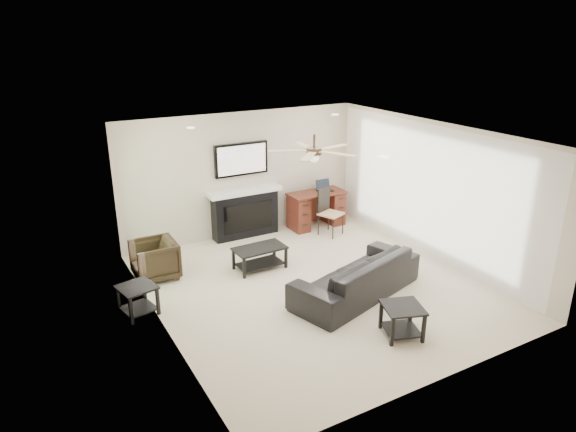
# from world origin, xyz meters

# --- Properties ---
(room_shell) EXTENTS (5.50, 5.54, 2.52)m
(room_shell) POSITION_xyz_m (0.19, 0.08, 1.68)
(room_shell) COLOR beige
(room_shell) RESTS_ON ground
(sofa) EXTENTS (2.46, 1.51, 0.67)m
(sofa) POSITION_xyz_m (0.43, -0.53, 0.34)
(sofa) COLOR black
(sofa) RESTS_ON ground
(armchair) EXTENTS (0.74, 0.72, 0.66)m
(armchair) POSITION_xyz_m (-2.17, 1.62, 0.33)
(armchair) COLOR black
(armchair) RESTS_ON ground
(coffee_table) EXTENTS (0.91, 0.53, 0.40)m
(coffee_table) POSITION_xyz_m (-0.47, 1.07, 0.20)
(coffee_table) COLOR black
(coffee_table) RESTS_ON ground
(end_table_near) EXTENTS (0.66, 0.66, 0.45)m
(end_table_near) POSITION_xyz_m (0.28, -1.78, 0.23)
(end_table_near) COLOR black
(end_table_near) RESTS_ON ground
(end_table_left) EXTENTS (0.59, 0.59, 0.45)m
(end_table_left) POSITION_xyz_m (-2.72, 0.57, 0.23)
(end_table_left) COLOR black
(end_table_left) RESTS_ON ground
(fireplace_unit) EXTENTS (1.52, 0.34, 1.91)m
(fireplace_unit) POSITION_xyz_m (-0.04, 2.58, 0.95)
(fireplace_unit) COLOR black
(fireplace_unit) RESTS_ON ground
(desk) EXTENTS (1.22, 0.56, 0.76)m
(desk) POSITION_xyz_m (1.51, 2.35, 0.38)
(desk) COLOR #401F10
(desk) RESTS_ON ground
(desk_chair) EXTENTS (0.55, 0.56, 0.97)m
(desk_chair) POSITION_xyz_m (1.51, 1.80, 0.48)
(desk_chair) COLOR black
(desk_chair) RESTS_ON ground
(laptop) EXTENTS (0.33, 0.24, 0.23)m
(laptop) POSITION_xyz_m (1.71, 2.33, 0.88)
(laptop) COLOR black
(laptop) RESTS_ON desk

